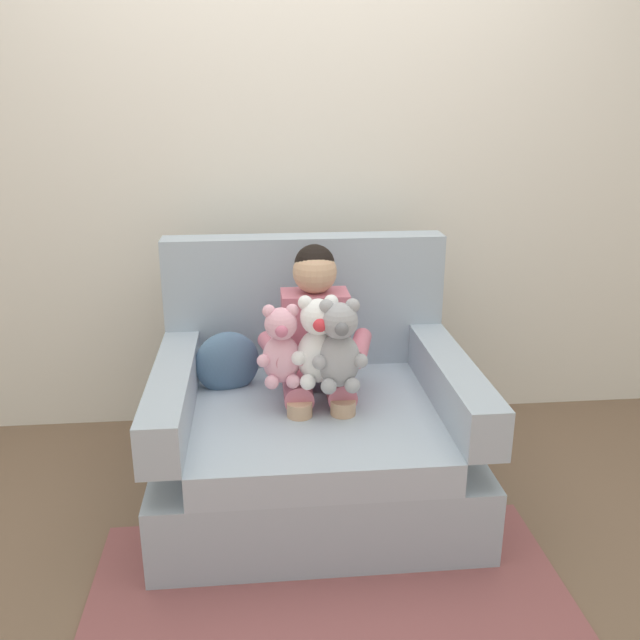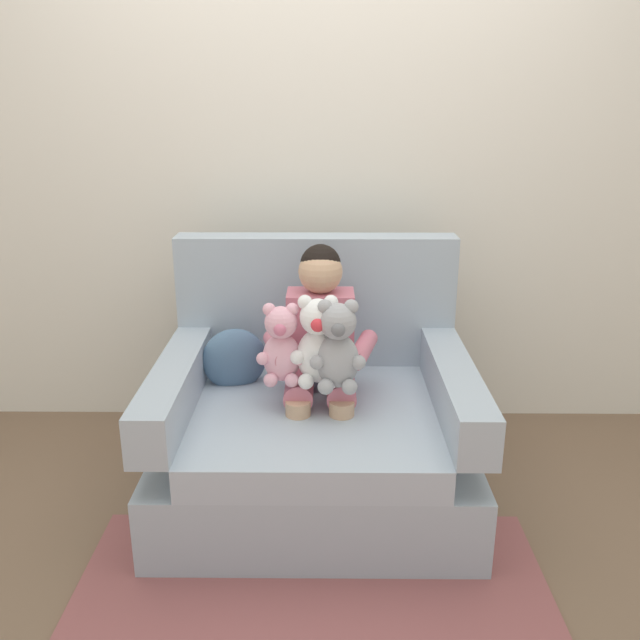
{
  "view_description": "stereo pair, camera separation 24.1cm",
  "coord_description": "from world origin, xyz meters",
  "views": [
    {
      "loc": [
        -0.2,
        -2.33,
        1.53
      ],
      "look_at": [
        0.02,
        -0.05,
        0.76
      ],
      "focal_mm": 37.79,
      "sensor_mm": 36.0,
      "label": 1
    },
    {
      "loc": [
        0.04,
        -2.34,
        1.53
      ],
      "look_at": [
        0.02,
        -0.05,
        0.76
      ],
      "focal_mm": 37.79,
      "sensor_mm": 36.0,
      "label": 2
    }
  ],
  "objects": [
    {
      "name": "back_wall",
      "position": [
        0.0,
        0.79,
        1.3
      ],
      "size": [
        6.0,
        0.1,
        2.6
      ],
      "primitive_type": "cube",
      "color": "silver",
      "rests_on": "ground"
    },
    {
      "name": "ground_plane",
      "position": [
        0.0,
        0.0,
        0.0
      ],
      "size": [
        8.0,
        8.0,
        0.0
      ],
      "primitive_type": "plane",
      "color": "brown"
    },
    {
      "name": "plush_grey",
      "position": [
        0.08,
        -0.11,
        0.68
      ],
      "size": [
        0.2,
        0.16,
        0.34
      ],
      "rotation": [
        0.0,
        0.0,
        -0.27
      ],
      "color": "#9E9EA3",
      "rests_on": "armchair"
    },
    {
      "name": "plush_white",
      "position": [
        0.01,
        -0.06,
        0.68
      ],
      "size": [
        0.2,
        0.16,
        0.34
      ],
      "rotation": [
        0.0,
        0.0,
        -0.18
      ],
      "color": "white",
      "rests_on": "armchair"
    },
    {
      "name": "throw_pillow",
      "position": [
        -0.33,
        0.19,
        0.51
      ],
      "size": [
        0.28,
        0.17,
        0.26
      ],
      "primitive_type": "ellipsoid",
      "rotation": [
        0.0,
        0.0,
        0.22
      ],
      "color": "slate",
      "rests_on": "armchair"
    },
    {
      "name": "plush_pink",
      "position": [
        -0.12,
        -0.05,
        0.66
      ],
      "size": [
        0.18,
        0.15,
        0.3
      ],
      "rotation": [
        0.0,
        0.0,
        -0.33
      ],
      "color": "#EAA8BC",
      "rests_on": "armchair"
    },
    {
      "name": "armchair",
      "position": [
        0.0,
        0.05,
        0.29
      ],
      "size": [
        1.18,
        1.01,
        0.97
      ],
      "color": "#9EADBC",
      "rests_on": "ground"
    },
    {
      "name": "seated_child",
      "position": [
        0.02,
        0.09,
        0.62
      ],
      "size": [
        0.45,
        0.39,
        0.82
      ],
      "rotation": [
        0.0,
        0.0,
        -0.03
      ],
      "color": "#C66B7F",
      "rests_on": "armchair"
    }
  ]
}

